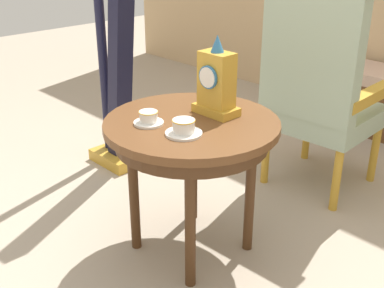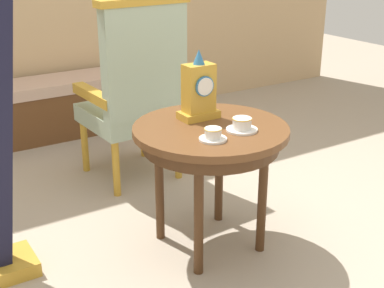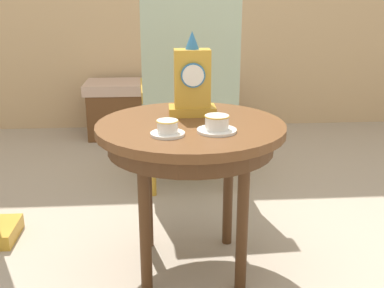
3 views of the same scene
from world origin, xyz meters
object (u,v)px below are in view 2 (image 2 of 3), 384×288
object	(u,v)px
teacup_right	(242,125)
armchair	(136,90)
window_bench	(55,107)
side_table	(211,141)
teacup_left	(213,135)
mantel_clock	(199,91)

from	to	relation	value
teacup_right	armchair	world-z (taller)	armchair
teacup_right	window_bench	xyz separation A→B (m)	(-0.22, 2.07, -0.43)
side_table	teacup_left	xyz separation A→B (m)	(-0.09, -0.15, 0.10)
side_table	armchair	world-z (taller)	armchair
teacup_right	armchair	bearing A→B (deg)	92.29
teacup_left	window_bench	xyz separation A→B (m)	(-0.04, 2.10, -0.43)
teacup_right	teacup_left	bearing A→B (deg)	-170.80
side_table	teacup_right	xyz separation A→B (m)	(0.09, -0.12, 0.10)
teacup_right	mantel_clock	xyz separation A→B (m)	(-0.07, 0.25, 0.11)
armchair	teacup_right	bearing A→B (deg)	-87.71
side_table	mantel_clock	distance (m)	0.25
side_table	mantel_clock	size ratio (longest dim) A/B	2.18
mantel_clock	armchair	xyz separation A→B (m)	(0.03, 0.74, -0.17)
teacup_left	teacup_right	xyz separation A→B (m)	(0.18, 0.03, 0.00)
mantel_clock	window_bench	bearing A→B (deg)	94.58
teacup_right	armchair	distance (m)	1.00
window_bench	side_table	bearing A→B (deg)	-86.16
side_table	teacup_left	size ratio (longest dim) A/B	5.98
teacup_right	window_bench	world-z (taller)	teacup_right
teacup_left	teacup_right	distance (m)	0.18
mantel_clock	side_table	bearing A→B (deg)	-96.82
armchair	window_bench	size ratio (longest dim) A/B	1.00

